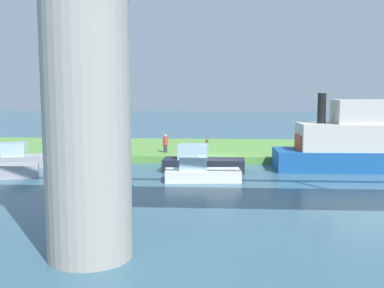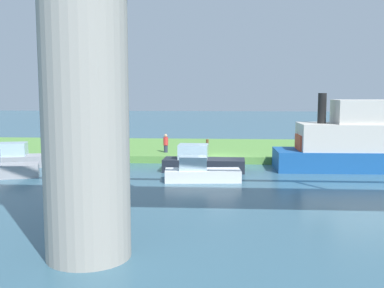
{
  "view_description": "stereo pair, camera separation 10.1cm",
  "coord_description": "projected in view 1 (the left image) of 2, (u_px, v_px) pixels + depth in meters",
  "views": [
    {
      "loc": [
        -0.29,
        31.86,
        5.19
      ],
      "look_at": [
        1.38,
        5.0,
        2.0
      ],
      "focal_mm": 42.99,
      "sensor_mm": 36.0,
      "label": 1
    },
    {
      "loc": [
        -0.39,
        31.86,
        5.19
      ],
      "look_at": [
        1.38,
        5.0,
        2.0
      ],
      "focal_mm": 42.99,
      "sensor_mm": 36.0,
      "label": 2
    }
  ],
  "objects": [
    {
      "name": "grassy_bank",
      "position": [
        217.0,
        149.0,
        38.13
      ],
      "size": [
        80.0,
        12.0,
        0.5
      ],
      "primitive_type": "cube",
      "color": "#5B9342",
      "rests_on": "ground"
    },
    {
      "name": "ground_plane",
      "position": [
        216.0,
        164.0,
        32.21
      ],
      "size": [
        160.0,
        160.0,
        0.0
      ],
      "primitive_type": "plane",
      "color": "#386075"
    },
    {
      "name": "skiff_small",
      "position": [
        20.0,
        158.0,
        31.05
      ],
      "size": [
        5.19,
        2.84,
        1.64
      ],
      "color": "#99999E",
      "rests_on": "ground"
    },
    {
      "name": "mooring_post",
      "position": [
        207.0,
        147.0,
        33.47
      ],
      "size": [
        0.2,
        0.2,
        1.09
      ],
      "primitive_type": "cylinder",
      "color": "brown",
      "rests_on": "grassy_bank"
    },
    {
      "name": "motorboat_white",
      "position": [
        200.0,
        172.0,
        26.17
      ],
      "size": [
        4.4,
        1.88,
        1.43
      ],
      "color": "white",
      "rests_on": "ground"
    },
    {
      "name": "pontoon_yellow",
      "position": [
        356.0,
        142.0,
        29.72
      ],
      "size": [
        9.79,
        3.43,
        4.97
      ],
      "color": "#195199",
      "rests_on": "ground"
    },
    {
      "name": "houseboat_blue",
      "position": [
        201.0,
        162.0,
        29.34
      ],
      "size": [
        5.22,
        1.99,
        1.72
      ],
      "color": "#1E232D",
      "rests_on": "ground"
    },
    {
      "name": "person_on_bank",
      "position": [
        165.0,
        143.0,
        34.45
      ],
      "size": [
        0.44,
        0.44,
        1.39
      ],
      "color": "#2D334C",
      "rests_on": "grassy_bank"
    },
    {
      "name": "bridge_pylon",
      "position": [
        86.0,
        86.0,
        13.74
      ],
      "size": [
        2.62,
        2.62,
        10.57
      ],
      "primitive_type": "cylinder",
      "color": "#9E998E",
      "rests_on": "ground"
    }
  ]
}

